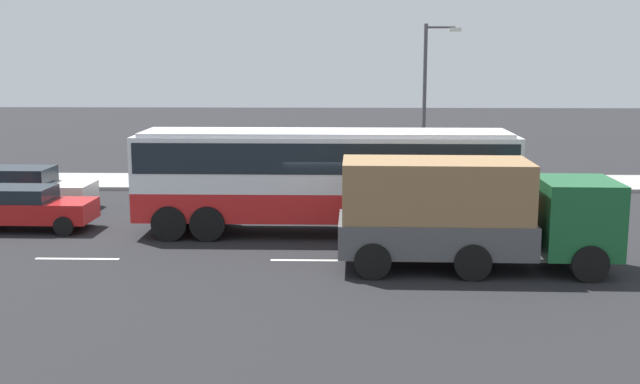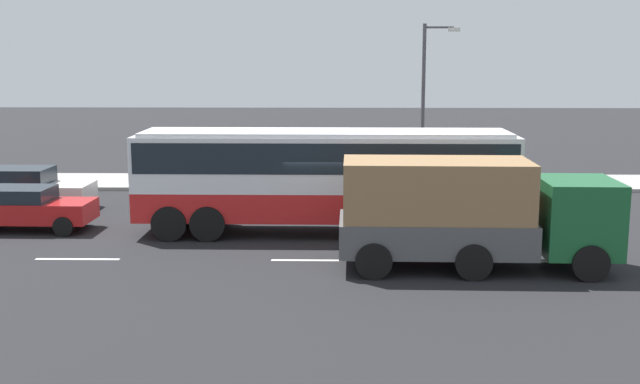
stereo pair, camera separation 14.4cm
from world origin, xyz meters
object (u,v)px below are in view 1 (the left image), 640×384
at_px(street_lamp, 428,94).
at_px(cargo_truck, 469,211).
at_px(pedestrian_near_curb, 476,163).
at_px(coach_bus, 325,170).
at_px(car_white_minivan, 25,188).
at_px(car_red_compact, 26,207).

bearing_deg(street_lamp, cargo_truck, -91.09).
xyz_separation_m(cargo_truck, pedestrian_near_curb, (2.43, 13.09, -0.50)).
relative_size(coach_bus, pedestrian_near_curb, 7.34).
distance_m(coach_bus, street_lamp, 9.76).
height_order(pedestrian_near_curb, street_lamp, street_lamp).
height_order(coach_bus, cargo_truck, coach_bus).
xyz_separation_m(cargo_truck, car_white_minivan, (-15.21, 7.82, -0.77)).
relative_size(pedestrian_near_curb, street_lamp, 0.24).
bearing_deg(pedestrian_near_curb, street_lamp, -3.17).
xyz_separation_m(coach_bus, car_red_compact, (-9.89, 0.27, -1.30)).
distance_m(car_white_minivan, pedestrian_near_curb, 18.41).
distance_m(car_red_compact, pedestrian_near_curb, 18.43).
bearing_deg(pedestrian_near_curb, car_red_compact, 16.02).
bearing_deg(street_lamp, coach_bus, -115.94).
relative_size(car_white_minivan, car_red_compact, 1.11).
bearing_deg(coach_bus, cargo_truck, -46.15).
xyz_separation_m(coach_bus, pedestrian_near_curb, (6.37, 8.94, -0.98)).
xyz_separation_m(car_white_minivan, pedestrian_near_curb, (17.64, 5.27, 0.27)).
relative_size(cargo_truck, street_lamp, 1.08).
bearing_deg(pedestrian_near_curb, car_white_minivan, 4.58).
distance_m(cargo_truck, pedestrian_near_curb, 13.32).
distance_m(cargo_truck, car_white_minivan, 17.12).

